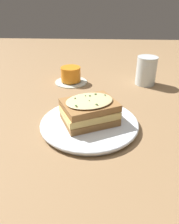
% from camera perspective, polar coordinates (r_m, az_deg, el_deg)
% --- Properties ---
extents(ground_plane, '(2.40, 2.40, 0.00)m').
position_cam_1_polar(ground_plane, '(0.63, 0.08, -2.49)').
color(ground_plane, olive).
extents(dinner_plate, '(0.27, 0.27, 0.02)m').
position_cam_1_polar(dinner_plate, '(0.60, 0.00, -2.93)').
color(dinner_plate, white).
rests_on(dinner_plate, ground_plane).
extents(sandwich, '(0.17, 0.16, 0.07)m').
position_cam_1_polar(sandwich, '(0.58, -0.02, 0.36)').
color(sandwich, olive).
rests_on(sandwich, dinner_plate).
extents(teacup_with_saucer, '(0.13, 0.13, 0.06)m').
position_cam_1_polar(teacup_with_saucer, '(0.89, -4.93, 9.42)').
color(teacup_with_saucer, silver).
rests_on(teacup_with_saucer, ground_plane).
extents(water_glass, '(0.08, 0.08, 0.11)m').
position_cam_1_polar(water_glass, '(0.89, 14.60, 10.39)').
color(water_glass, silver).
rests_on(water_glass, ground_plane).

